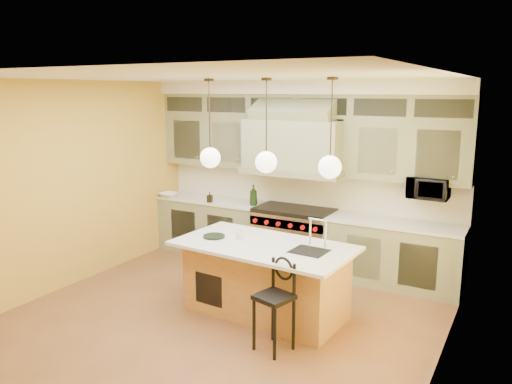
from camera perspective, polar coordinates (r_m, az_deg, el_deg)
The scene contains 18 objects.
floor at distance 6.31m, azimuth -4.21°, elevation -14.39°, with size 5.00×5.00×0.00m, color brown.
ceiling at distance 5.67m, azimuth -4.65°, elevation 12.98°, with size 5.00×5.00×0.00m, color white.
wall_back at distance 7.98m, azimuth 5.56°, elevation 2.08°, with size 5.00×5.00×0.00m, color gold.
wall_front at distance 4.07m, azimuth -24.49°, elevation -8.22°, with size 5.00×5.00×0.00m, color gold.
wall_left at distance 7.48m, azimuth -20.60°, elevation 0.75°, with size 5.00×5.00×0.00m, color gold.
wall_right at distance 4.94m, azimuth 20.63°, elevation -4.53°, with size 5.00×5.00×0.00m, color gold.
back_cabinetry at distance 7.75m, azimuth 4.76°, elevation 1.65°, with size 5.00×0.77×2.90m.
range at distance 7.88m, azimuth 4.37°, elevation -5.22°, with size 1.20×0.74×0.96m.
kitchen_island at distance 6.28m, azimuth 1.15°, elevation -9.76°, with size 2.23×1.29×1.35m.
counter_stool at distance 5.43m, azimuth 2.26°, elevation -12.16°, with size 0.43×0.43×1.01m.
microwave at distance 7.19m, azimuth 19.10°, elevation 0.45°, with size 0.54×0.37×0.30m, color black.
oil_bottle_a at distance 7.99m, azimuth -0.30°, elevation -0.37°, with size 0.13×0.13×0.33m, color black.
oil_bottle_b at distance 8.26m, azimuth -5.30°, elevation -0.59°, with size 0.08×0.08×0.17m, color black.
fruit_bowl at distance 8.77m, azimuth -9.94°, elevation -0.32°, with size 0.30×0.30×0.07m, color white.
cup at distance 6.30m, azimuth -1.87°, elevation -4.92°, with size 0.11×0.11×0.10m, color silver.
pendant_left at distance 6.32m, azimuth -5.26°, elevation 4.18°, with size 0.26×0.26×1.11m.
pendant_center at distance 5.91m, azimuth 1.17°, elevation 3.71°, with size 0.26×0.26×1.11m.
pendant_right at distance 5.58m, azimuth 8.45°, elevation 3.13°, with size 0.26×0.26×1.11m.
Camera 1 is at (3.15, -4.72, 2.75)m, focal length 35.00 mm.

